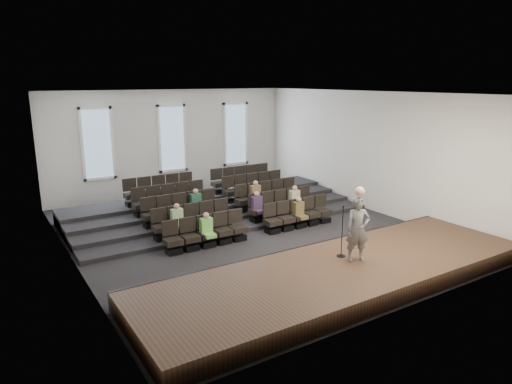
% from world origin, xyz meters
% --- Properties ---
extents(ground, '(14.00, 14.00, 0.00)m').
position_xyz_m(ground, '(0.00, 0.00, 0.00)').
color(ground, black).
rests_on(ground, ground).
extents(ceiling, '(12.00, 14.00, 0.02)m').
position_xyz_m(ceiling, '(0.00, 0.00, 5.01)').
color(ceiling, white).
rests_on(ceiling, ground).
extents(wall_back, '(12.00, 0.04, 5.00)m').
position_xyz_m(wall_back, '(0.00, 7.02, 2.50)').
color(wall_back, silver).
rests_on(wall_back, ground).
extents(wall_front, '(12.00, 0.04, 5.00)m').
position_xyz_m(wall_front, '(0.00, -7.02, 2.50)').
color(wall_front, silver).
rests_on(wall_front, ground).
extents(wall_left, '(0.04, 14.00, 5.00)m').
position_xyz_m(wall_left, '(-6.02, 0.00, 2.50)').
color(wall_left, silver).
rests_on(wall_left, ground).
extents(wall_right, '(0.04, 14.00, 5.00)m').
position_xyz_m(wall_right, '(6.02, 0.00, 2.50)').
color(wall_right, silver).
rests_on(wall_right, ground).
extents(stage, '(11.80, 3.60, 0.50)m').
position_xyz_m(stage, '(0.00, -5.10, 0.25)').
color(stage, '#3F2D1B').
rests_on(stage, ground).
extents(stage_lip, '(11.80, 0.06, 0.52)m').
position_xyz_m(stage_lip, '(0.00, -3.33, 0.25)').
color(stage_lip, black).
rests_on(stage_lip, ground).
extents(risers, '(11.80, 4.80, 0.60)m').
position_xyz_m(risers, '(0.00, 3.17, 0.20)').
color(risers, black).
rests_on(risers, ground).
extents(seating_rows, '(6.80, 4.70, 1.67)m').
position_xyz_m(seating_rows, '(-0.00, 1.54, 0.68)').
color(seating_rows, black).
rests_on(seating_rows, ground).
extents(windows, '(8.44, 0.10, 3.24)m').
position_xyz_m(windows, '(0.00, 6.95, 2.70)').
color(windows, white).
rests_on(windows, wall_back).
extents(audience, '(5.45, 2.64, 1.10)m').
position_xyz_m(audience, '(0.10, 0.45, 0.83)').
color(audience, '#72CE52').
rests_on(audience, seating_rows).
extents(speaker, '(0.79, 0.68, 1.84)m').
position_xyz_m(speaker, '(0.58, -5.01, 1.42)').
color(speaker, '#5B5956').
rests_on(speaker, stage).
extents(mic_stand, '(0.25, 0.25, 1.52)m').
position_xyz_m(mic_stand, '(0.42, -4.56, 0.95)').
color(mic_stand, black).
rests_on(mic_stand, stage).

